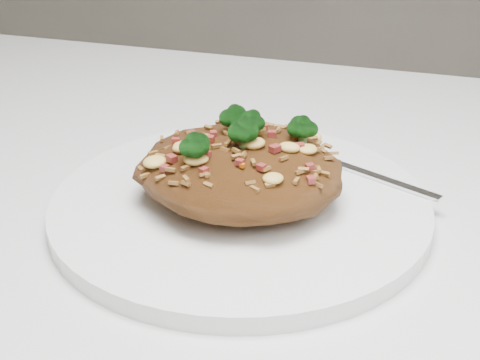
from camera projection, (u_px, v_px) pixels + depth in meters
name	position (u px, v px, depth m)	size (l,w,h in m)	color
dining_table	(342.00, 321.00, 0.55)	(1.20, 0.80, 0.75)	silver
plate	(240.00, 205.00, 0.52)	(0.29, 0.29, 0.01)	white
fried_rice	(240.00, 160.00, 0.51)	(0.16, 0.14, 0.07)	brown
fork	(360.00, 171.00, 0.56)	(0.15, 0.08, 0.00)	silver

